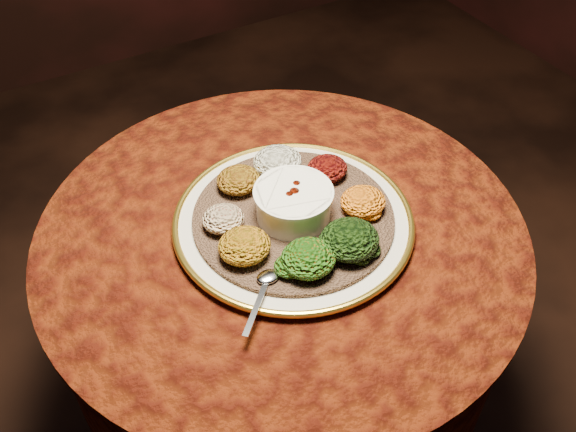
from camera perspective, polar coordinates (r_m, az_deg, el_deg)
table at (r=1.39m, az=-0.52°, el=-6.22°), size 0.96×0.96×0.73m
platter at (r=1.25m, az=0.47°, el=-0.44°), size 0.60×0.60×0.02m
injera at (r=1.24m, az=0.47°, el=-0.09°), size 0.49×0.49×0.01m
stew_bowl at (r=1.21m, az=0.49°, el=1.31°), size 0.15×0.15×0.06m
spoon at (r=1.12m, az=-1.92°, el=-5.82°), size 0.12×0.11×0.01m
portion_ayib at (r=1.32m, az=-0.94°, el=4.84°), size 0.10×0.10×0.05m
portion_kitfo at (r=1.31m, az=3.51°, el=4.25°), size 0.08×0.08×0.04m
portion_tikil at (r=1.24m, az=6.68°, el=1.30°), size 0.09×0.08×0.04m
portion_gomen at (r=1.16m, az=5.51°, el=-2.10°), size 0.11×0.10×0.05m
portion_mixveg at (r=1.13m, az=1.82°, el=-3.78°), size 0.10×0.09×0.05m
portion_kik at (r=1.15m, az=-3.89°, el=-2.66°), size 0.10×0.09×0.05m
portion_timatim at (r=1.21m, az=-5.78°, el=-0.25°), size 0.08×0.08×0.04m
portion_shiro at (r=1.28m, az=-4.44°, el=3.22°), size 0.09×0.08×0.04m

